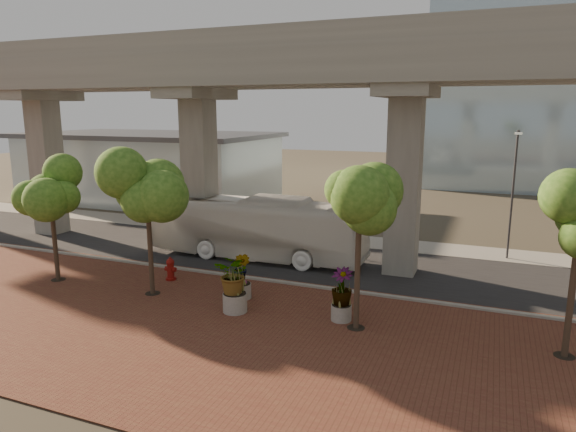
% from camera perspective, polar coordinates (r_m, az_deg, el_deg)
% --- Properties ---
extents(ground, '(160.00, 160.00, 0.00)m').
position_cam_1_polar(ground, '(27.52, -0.89, -6.06)').
color(ground, '#3E3A2D').
rests_on(ground, ground).
extents(brick_plaza, '(70.00, 13.00, 0.06)m').
position_cam_1_polar(brick_plaza, '(20.84, -9.62, -12.14)').
color(brick_plaza, brown).
rests_on(brick_plaza, ground).
extents(asphalt_road, '(90.00, 8.00, 0.04)m').
position_cam_1_polar(asphalt_road, '(29.29, 0.63, -4.91)').
color(asphalt_road, black).
rests_on(asphalt_road, ground).
extents(curb_strip, '(70.00, 0.25, 0.16)m').
position_cam_1_polar(curb_strip, '(25.76, -2.63, -7.14)').
color(curb_strip, gray).
rests_on(curb_strip, ground).
extents(far_sidewalk, '(90.00, 3.00, 0.06)m').
position_cam_1_polar(far_sidewalk, '(34.29, 3.97, -2.45)').
color(far_sidewalk, gray).
rests_on(far_sidewalk, ground).
extents(transit_viaduct, '(72.00, 5.60, 12.40)m').
position_cam_1_polar(transit_viaduct, '(28.09, 0.66, 9.44)').
color(transit_viaduct, gray).
rests_on(transit_viaduct, ground).
extents(station_pavilion, '(23.00, 13.00, 6.30)m').
position_cam_1_polar(station_pavilion, '(50.49, -15.02, 5.42)').
color(station_pavilion, silver).
rests_on(station_pavilion, ground).
extents(transit_bus, '(12.76, 3.00, 3.56)m').
position_cam_1_polar(transit_bus, '(29.37, -3.67, -1.34)').
color(transit_bus, silver).
rests_on(transit_bus, ground).
extents(fire_hydrant, '(0.58, 0.52, 1.16)m').
position_cam_1_polar(fire_hydrant, '(26.37, -12.92, -5.75)').
color(fire_hydrant, maroon).
rests_on(fire_hydrant, ground).
extents(planter_front, '(2.27, 2.27, 2.50)m').
position_cam_1_polar(planter_front, '(21.59, -5.98, -6.77)').
color(planter_front, gray).
rests_on(planter_front, ground).
extents(planter_right, '(2.04, 2.04, 2.18)m').
position_cam_1_polar(planter_right, '(20.80, 5.99, -8.07)').
color(planter_right, gray).
rests_on(planter_right, ground).
extents(planter_left, '(1.94, 1.94, 2.13)m').
position_cam_1_polar(planter_left, '(23.15, -5.22, -6.05)').
color(planter_left, '#9C948D').
rests_on(planter_left, ground).
extents(street_tree_far_west, '(3.22, 3.22, 6.07)m').
position_cam_1_polar(street_tree_far_west, '(27.33, -24.95, 2.70)').
color(street_tree_far_west, '#4E3B2C').
rests_on(street_tree_far_west, ground).
extents(street_tree_near_west, '(3.84, 3.84, 6.71)m').
position_cam_1_polar(street_tree_near_west, '(23.65, -15.42, 3.03)').
color(street_tree_near_west, '#4E3B2C').
rests_on(street_tree_near_west, ground).
extents(street_tree_near_east, '(3.43, 3.43, 6.65)m').
position_cam_1_polar(street_tree_near_east, '(19.18, 7.95, 1.77)').
color(street_tree_near_east, '#4E3B2C').
rests_on(street_tree_near_east, ground).
extents(streetlamp_west, '(0.39, 1.13, 7.80)m').
position_cam_1_polar(streetlamp_west, '(36.57, -9.94, 5.51)').
color(streetlamp_west, '#2F2F34').
rests_on(streetlamp_west, ground).
extents(streetlamp_east, '(0.36, 1.06, 7.29)m').
position_cam_1_polar(streetlamp_east, '(31.19, 23.75, 3.09)').
color(streetlamp_east, '#323237').
rests_on(streetlamp_east, ground).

